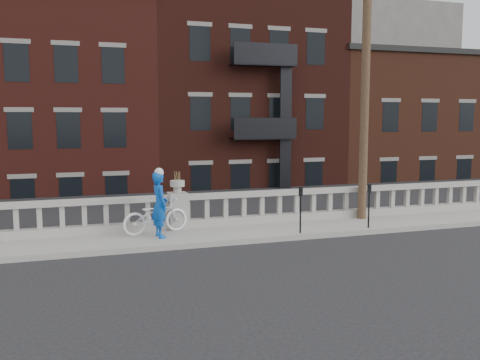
% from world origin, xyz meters
% --- Properties ---
extents(ground, '(120.00, 120.00, 0.00)m').
position_xyz_m(ground, '(0.00, 0.00, 0.00)').
color(ground, black).
rests_on(ground, ground).
extents(sidewalk, '(32.00, 2.20, 0.15)m').
position_xyz_m(sidewalk, '(0.00, 3.00, 0.07)').
color(sidewalk, gray).
rests_on(sidewalk, ground).
extents(balustrade, '(28.00, 0.34, 1.03)m').
position_xyz_m(balustrade, '(0.00, 3.95, 0.64)').
color(balustrade, gray).
rests_on(balustrade, sidewalk).
extents(planter_pedestal, '(0.55, 0.55, 1.76)m').
position_xyz_m(planter_pedestal, '(0.00, 3.95, 0.83)').
color(planter_pedestal, gray).
rests_on(planter_pedestal, sidewalk).
extents(lower_level, '(80.00, 44.00, 20.80)m').
position_xyz_m(lower_level, '(0.56, 23.04, 2.63)').
color(lower_level, '#605E59').
rests_on(lower_level, ground).
extents(utility_pole, '(1.60, 0.28, 10.00)m').
position_xyz_m(utility_pole, '(6.20, 3.60, 5.24)').
color(utility_pole, '#422D1E').
rests_on(utility_pole, sidewalk).
extents(parking_meter_c, '(0.10, 0.09, 1.36)m').
position_xyz_m(parking_meter_c, '(3.27, 2.15, 1.00)').
color(parking_meter_c, black).
rests_on(parking_meter_c, sidewalk).
extents(parking_meter_d, '(0.10, 0.09, 1.36)m').
position_xyz_m(parking_meter_d, '(5.56, 2.15, 1.00)').
color(parking_meter_d, black).
rests_on(parking_meter_d, sidewalk).
extents(bicycle, '(2.10, 1.14, 1.04)m').
position_xyz_m(bicycle, '(-0.76, 3.47, 0.67)').
color(bicycle, white).
rests_on(bicycle, sidewalk).
extents(cyclist, '(0.54, 0.74, 1.86)m').
position_xyz_m(cyclist, '(-0.73, 2.90, 1.08)').
color(cyclist, '#0C4BB6').
rests_on(cyclist, sidewalk).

